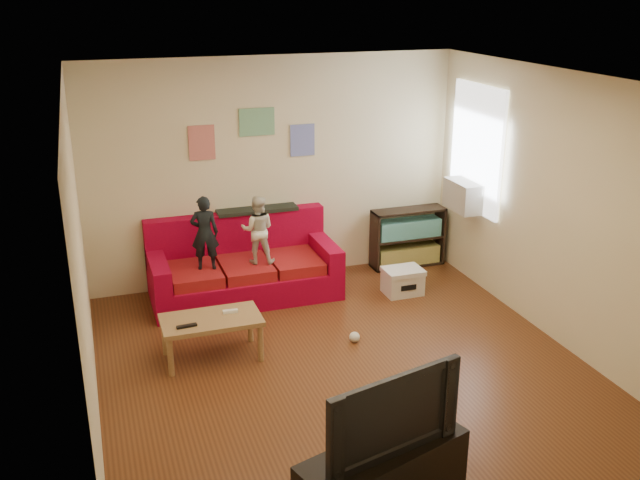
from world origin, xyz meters
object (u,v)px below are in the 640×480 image
object	(u,v)px
child_b	(258,230)
coffee_table	(211,324)
sofa	(243,269)
television	(385,410)
file_box	(403,281)
tv_stand	(383,477)
child_a	(205,233)
bookshelf	(407,240)

from	to	relation	value
child_b	coffee_table	world-z (taller)	child_b
sofa	child_b	xyz separation A→B (m)	(0.15, -0.17, 0.53)
television	file_box	bearing A→B (deg)	48.71
sofa	tv_stand	xyz separation A→B (m)	(0.10, -3.86, -0.08)
sofa	file_box	size ratio (longest dim) A/B	4.74
child_a	sofa	bearing A→B (deg)	-147.22
television	child_b	bearing A→B (deg)	75.12
child_a	child_b	distance (m)	0.60
child_b	file_box	xyz separation A→B (m)	(1.63, -0.42, -0.68)
television	child_a	bearing A→B (deg)	84.39
sofa	file_box	world-z (taller)	sofa
sofa	bookshelf	bearing A→B (deg)	5.84
bookshelf	television	world-z (taller)	television
child_b	bookshelf	world-z (taller)	child_b
coffee_table	child_b	bearing A→B (deg)	57.53
child_a	television	world-z (taller)	child_a
sofa	child_b	distance (m)	0.57
child_b	sofa	bearing A→B (deg)	-31.38
child_a	coffee_table	bearing A→B (deg)	93.49
child_b	file_box	bearing A→B (deg)	-176.15
file_box	tv_stand	distance (m)	3.68
bookshelf	tv_stand	size ratio (longest dim) A/B	0.76
bookshelf	television	distance (m)	4.62
file_box	child_b	bearing A→B (deg)	165.70
coffee_table	television	size ratio (longest dim) A/B	0.90
bookshelf	tv_stand	bearing A→B (deg)	-117.40
child_a	television	distance (m)	3.73
sofa	tv_stand	bearing A→B (deg)	-88.52
child_a	child_b	world-z (taller)	child_a
sofa	tv_stand	distance (m)	3.86
television	tv_stand	bearing A→B (deg)	0.00
sofa	bookshelf	size ratio (longest dim) A/B	2.26
child_b	tv_stand	xyz separation A→B (m)	(-0.05, -3.69, -0.61)
child_a	bookshelf	xyz separation A→B (m)	(2.67, 0.40, -0.53)
child_b	tv_stand	world-z (taller)	child_b
sofa	bookshelf	distance (m)	2.23
child_b	television	size ratio (longest dim) A/B	0.74
bookshelf	file_box	xyz separation A→B (m)	(-0.44, -0.82, -0.18)
tv_stand	bookshelf	bearing A→B (deg)	45.07
sofa	file_box	bearing A→B (deg)	-18.32
child_b	television	xyz separation A→B (m)	(-0.05, -3.69, -0.07)
coffee_table	television	world-z (taller)	television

